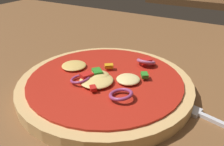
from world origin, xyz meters
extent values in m
cube|color=brown|center=(0.00, 0.00, 0.01)|extent=(1.35, 0.86, 0.03)
cylinder|color=tan|center=(0.02, -0.03, 0.04)|extent=(0.26, 0.26, 0.02)
cylinder|color=red|center=(0.02, -0.03, 0.05)|extent=(0.23, 0.23, 0.00)
ellipsoid|color=#F4DB8E|center=(0.06, -0.03, 0.05)|extent=(0.03, 0.03, 0.01)
ellipsoid|color=#EFCC72|center=(0.02, -0.04, 0.05)|extent=(0.03, 0.03, 0.01)
ellipsoid|color=#EFCC72|center=(0.02, -0.05, 0.05)|extent=(0.05, 0.05, 0.01)
ellipsoid|color=#E5BC60|center=(-0.04, -0.03, 0.05)|extent=(0.04, 0.04, 0.01)
ellipsoid|color=#E5BC60|center=(0.01, -0.05, 0.05)|extent=(0.03, 0.03, 0.01)
ellipsoid|color=#F4DB8E|center=(0.02, -0.05, 0.05)|extent=(0.04, 0.04, 0.01)
torus|color=#93386B|center=(0.00, -0.06, 0.05)|extent=(0.03, 0.03, 0.01)
torus|color=#B25984|center=(0.06, 0.04, 0.06)|extent=(0.03, 0.03, 0.02)
torus|color=#93386B|center=(0.07, -0.07, 0.06)|extent=(0.04, 0.03, 0.01)
cube|color=#2D8C28|center=(0.01, -0.04, 0.06)|extent=(0.02, 0.02, 0.01)
cube|color=red|center=(0.01, -0.06, 0.06)|extent=(0.02, 0.02, 0.01)
cube|color=orange|center=(0.01, -0.01, 0.06)|extent=(0.02, 0.02, 0.01)
cube|color=red|center=(0.03, -0.07, 0.05)|extent=(0.01, 0.01, 0.00)
cube|color=red|center=(0.06, 0.03, 0.06)|extent=(0.02, 0.02, 0.01)
cube|color=#2D8C28|center=(0.08, -0.01, 0.06)|extent=(0.02, 0.02, 0.01)
cube|color=silver|center=(0.15, -0.02, 0.03)|extent=(0.02, 0.02, 0.01)
cube|color=silver|center=(0.13, -0.01, 0.03)|extent=(0.04, 0.01, 0.00)
cube|color=silver|center=(0.13, -0.01, 0.03)|extent=(0.04, 0.01, 0.00)
cube|color=silver|center=(0.13, -0.02, 0.03)|extent=(0.04, 0.01, 0.00)
cube|color=silver|center=(0.12, -0.02, 0.03)|extent=(0.04, 0.01, 0.00)
camera|label=1|loc=(0.19, -0.29, 0.22)|focal=37.33mm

